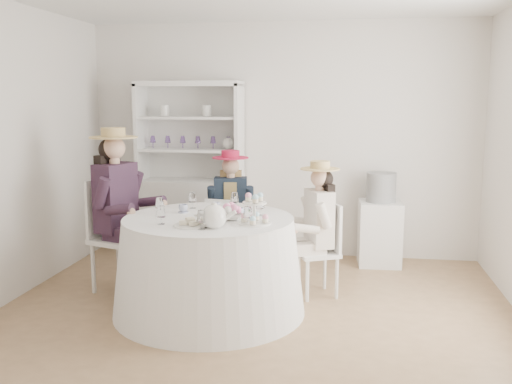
# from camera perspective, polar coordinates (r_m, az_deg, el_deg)

# --- Properties ---
(ground) EXTENTS (4.50, 4.50, 0.00)m
(ground) POSITION_cam_1_polar(r_m,az_deg,el_deg) (5.02, -0.19, -12.10)
(ground) COLOR olive
(ground) RESTS_ON ground
(wall_back) EXTENTS (4.50, 0.00, 4.50)m
(wall_back) POSITION_cam_1_polar(r_m,az_deg,el_deg) (6.67, 2.62, 5.16)
(wall_back) COLOR silver
(wall_back) RESTS_ON ground
(wall_front) EXTENTS (4.50, 0.00, 4.50)m
(wall_front) POSITION_cam_1_polar(r_m,az_deg,el_deg) (2.76, -6.99, -0.83)
(wall_front) COLOR silver
(wall_front) RESTS_ON ground
(wall_left) EXTENTS (0.00, 4.50, 4.50)m
(wall_left) POSITION_cam_1_polar(r_m,az_deg,el_deg) (5.53, -23.92, 3.51)
(wall_left) COLOR silver
(wall_left) RESTS_ON ground
(tea_table) EXTENTS (1.65, 1.65, 0.84)m
(tea_table) POSITION_cam_1_polar(r_m,az_deg,el_deg) (4.97, -4.71, -7.30)
(tea_table) COLOR white
(tea_table) RESTS_ON ground
(hutch) EXTENTS (1.37, 0.89, 2.03)m
(hutch) POSITION_cam_1_polar(r_m,az_deg,el_deg) (6.72, -6.44, -0.27)
(hutch) COLOR silver
(hutch) RESTS_ON ground
(side_table) EXTENTS (0.48, 0.48, 0.71)m
(side_table) POSITION_cam_1_polar(r_m,az_deg,el_deg) (6.50, 12.25, -4.04)
(side_table) COLOR silver
(side_table) RESTS_ON ground
(hatbox) EXTENTS (0.42, 0.42, 0.32)m
(hatbox) POSITION_cam_1_polar(r_m,az_deg,el_deg) (6.40, 12.41, 0.46)
(hatbox) COLOR black
(hatbox) RESTS_ON side_table
(guest_left) EXTENTS (0.64, 0.59, 1.57)m
(guest_left) POSITION_cam_1_polar(r_m,az_deg,el_deg) (5.53, -13.62, -0.83)
(guest_left) COLOR silver
(guest_left) RESTS_ON ground
(guest_mid) EXTENTS (0.49, 0.51, 1.31)m
(guest_mid) POSITION_cam_1_polar(r_m,az_deg,el_deg) (5.90, -2.54, -1.35)
(guest_mid) COLOR silver
(guest_mid) RESTS_ON ground
(guest_right) EXTENTS (0.54, 0.49, 1.27)m
(guest_right) POSITION_cam_1_polar(r_m,az_deg,el_deg) (5.30, 6.11, -2.87)
(guest_right) COLOR silver
(guest_right) RESTS_ON ground
(spare_chair) EXTENTS (0.40, 0.40, 0.87)m
(spare_chair) POSITION_cam_1_polar(r_m,az_deg,el_deg) (5.69, -3.09, -4.60)
(spare_chair) COLOR silver
(spare_chair) RESTS_ON ground
(teacup_a) EXTENTS (0.10, 0.10, 0.06)m
(teacup_a) POSITION_cam_1_polar(r_m,az_deg,el_deg) (5.08, -7.29, -1.71)
(teacup_a) COLOR white
(teacup_a) RESTS_ON tea_table
(teacup_b) EXTENTS (0.08, 0.08, 0.07)m
(teacup_b) POSITION_cam_1_polar(r_m,az_deg,el_deg) (5.14, -3.98, -1.50)
(teacup_b) COLOR white
(teacup_b) RESTS_ON tea_table
(teacup_c) EXTENTS (0.10, 0.10, 0.06)m
(teacup_c) POSITION_cam_1_polar(r_m,az_deg,el_deg) (4.90, -1.65, -2.06)
(teacup_c) COLOR white
(teacup_c) RESTS_ON tea_table
(flower_bowl) EXTENTS (0.23, 0.23, 0.05)m
(flower_bowl) POSITION_cam_1_polar(r_m,az_deg,el_deg) (4.74, -2.51, -2.54)
(flower_bowl) COLOR white
(flower_bowl) RESTS_ON tea_table
(flower_arrangement) EXTENTS (0.17, 0.17, 0.06)m
(flower_arrangement) POSITION_cam_1_polar(r_m,az_deg,el_deg) (4.77, -2.45, -1.75)
(flower_arrangement) COLOR pink
(flower_arrangement) RESTS_ON tea_table
(table_teapot) EXTENTS (0.28, 0.20, 0.21)m
(table_teapot) POSITION_cam_1_polar(r_m,az_deg,el_deg) (4.45, -4.20, -2.48)
(table_teapot) COLOR white
(table_teapot) RESTS_ON tea_table
(sandwich_plate) EXTENTS (0.28, 0.28, 0.06)m
(sandwich_plate) POSITION_cam_1_polar(r_m,az_deg,el_deg) (4.54, -6.50, -3.22)
(sandwich_plate) COLOR white
(sandwich_plate) RESTS_ON tea_table
(cupcake_stand) EXTENTS (0.26, 0.26, 0.24)m
(cupcake_stand) POSITION_cam_1_polar(r_m,az_deg,el_deg) (4.58, -0.14, -2.12)
(cupcake_stand) COLOR white
(cupcake_stand) RESTS_ON tea_table
(stemware_set) EXTENTS (0.94, 0.95, 0.15)m
(stemware_set) POSITION_cam_1_polar(r_m,az_deg,el_deg) (4.85, -4.79, -1.68)
(stemware_set) COLOR white
(stemware_set) RESTS_ON tea_table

